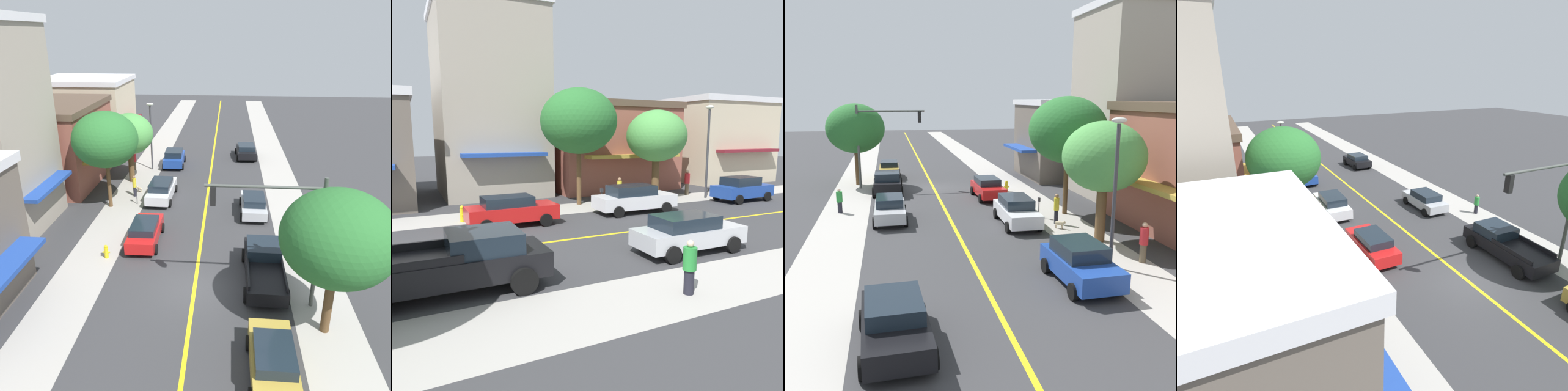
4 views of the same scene
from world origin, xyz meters
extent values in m
plane|color=#38383A|center=(0.00, 0.00, 0.00)|extent=(140.00, 140.00, 0.00)
cube|color=#ADA8A0|center=(-6.42, 0.00, 0.00)|extent=(3.03, 126.00, 0.01)
cube|color=#ADA8A0|center=(6.42, 0.00, 0.00)|extent=(3.03, 126.00, 0.01)
cube|color=yellow|center=(0.00, 0.00, 0.00)|extent=(0.20, 126.00, 0.00)
cube|color=#665B51|center=(-14.88, -3.38, 3.32)|extent=(11.79, 8.12, 6.64)
cube|color=silver|center=(-14.88, -3.38, 6.89)|extent=(12.09, 8.42, 0.50)
cube|color=#1E429E|center=(-8.30, -3.38, 2.77)|extent=(1.37, 6.17, 0.24)
cube|color=#A39989|center=(-14.88, 6.19, 6.60)|extent=(8.30, 7.34, 13.21)
cube|color=silver|center=(-14.88, 6.19, 13.46)|extent=(8.60, 7.64, 0.50)
cube|color=#1E429E|center=(-10.21, 6.19, 3.19)|extent=(1.03, 5.58, 0.24)
cube|color=#B29338|center=(-9.36, 15.66, 2.90)|extent=(1.17, 7.66, 0.24)
cylinder|color=brown|center=(6.16, -2.71, 1.48)|extent=(0.41, 0.41, 2.97)
ellipsoid|color=#286B2D|center=(6.16, -2.71, 4.78)|extent=(4.83, 4.83, 4.11)
cylinder|color=brown|center=(-7.41, 10.23, 1.76)|extent=(0.30, 0.30, 3.52)
ellipsoid|color=#286B2D|center=(-7.41, 10.23, 5.34)|extent=(4.84, 4.84, 4.12)
cylinder|color=brown|center=(-7.02, 15.95, 1.42)|extent=(0.52, 0.52, 2.85)
ellipsoid|color=#4C9947|center=(-7.02, 15.95, 4.41)|extent=(4.16, 4.16, 3.54)
cylinder|color=yellow|center=(-5.54, 2.68, 0.34)|extent=(0.24, 0.24, 0.69)
sphere|color=yellow|center=(-5.54, 2.68, 0.76)|extent=(0.22, 0.22, 0.22)
cylinder|color=yellow|center=(-5.71, 2.68, 0.38)|extent=(0.10, 0.10, 0.10)
cylinder|color=yellow|center=(-5.37, 2.68, 0.38)|extent=(0.10, 0.10, 0.10)
cylinder|color=#4C4C51|center=(-5.45, 10.85, 0.51)|extent=(0.07, 0.07, 1.01)
cube|color=#2D2D33|center=(-5.45, 10.85, 1.14)|extent=(0.12, 0.18, 0.26)
cylinder|color=#474C47|center=(5.88, -0.93, 3.37)|extent=(0.20, 0.20, 6.74)
cylinder|color=#474C47|center=(3.20, -0.93, 6.24)|extent=(5.36, 0.14, 0.14)
cube|color=black|center=(0.93, -0.93, 5.74)|extent=(0.26, 0.32, 0.90)
sphere|color=red|center=(0.93, -0.93, 6.04)|extent=(0.20, 0.20, 0.20)
sphere|color=yellow|center=(0.93, -0.93, 5.74)|extent=(0.20, 0.20, 0.20)
sphere|color=green|center=(0.93, -0.93, 5.44)|extent=(0.20, 0.20, 0.20)
cylinder|color=#38383D|center=(-5.81, 19.50, 3.11)|extent=(0.16, 0.16, 6.23)
ellipsoid|color=silver|center=(-5.81, 19.50, 6.38)|extent=(0.70, 0.36, 0.24)
cube|color=red|center=(-3.56, 4.80, 0.68)|extent=(1.82, 4.45, 0.72)
cube|color=#19232D|center=(-3.56, 4.58, 1.27)|extent=(1.58, 2.41, 0.47)
cylinder|color=black|center=(-4.46, 6.24, 0.32)|extent=(0.23, 0.64, 0.64)
cylinder|color=black|center=(-2.71, 6.27, 0.32)|extent=(0.23, 0.64, 0.64)
cylinder|color=black|center=(-4.41, 3.33, 0.32)|extent=(0.23, 0.64, 0.64)
cylinder|color=black|center=(-2.66, 3.36, 0.32)|extent=(0.23, 0.64, 0.64)
cube|color=black|center=(3.54, 24.25, 0.67)|extent=(2.09, 4.21, 0.70)
cube|color=#19232D|center=(3.55, 24.04, 1.26)|extent=(1.77, 2.30, 0.48)
cylinder|color=black|center=(2.53, 25.56, 0.32)|extent=(0.25, 0.65, 0.64)
cylinder|color=black|center=(4.42, 25.65, 0.32)|extent=(0.25, 0.65, 0.64)
cylinder|color=black|center=(2.65, 22.84, 0.32)|extent=(0.25, 0.65, 0.64)
cylinder|color=black|center=(4.55, 22.93, 0.32)|extent=(0.25, 0.65, 0.64)
cube|color=#1E429E|center=(-3.80, 20.88, 0.71)|extent=(2.02, 4.18, 0.77)
cube|color=#19232D|center=(-3.79, 20.67, 1.38)|extent=(1.73, 2.28, 0.58)
cylinder|color=black|center=(-4.78, 22.20, 0.32)|extent=(0.24, 0.65, 0.64)
cylinder|color=black|center=(-2.91, 22.27, 0.32)|extent=(0.24, 0.65, 0.64)
cylinder|color=black|center=(-4.69, 19.49, 0.32)|extent=(0.24, 0.65, 0.64)
cylinder|color=black|center=(-2.81, 19.55, 0.32)|extent=(0.24, 0.65, 0.64)
cube|color=silver|center=(-3.68, 12.09, 0.68)|extent=(1.91, 4.81, 0.73)
cube|color=#19232D|center=(-3.68, 11.85, 1.33)|extent=(1.65, 2.61, 0.56)
cylinder|color=black|center=(-4.55, 13.68, 0.32)|extent=(0.23, 0.64, 0.64)
cylinder|color=black|center=(-2.74, 13.64, 0.32)|extent=(0.23, 0.64, 0.64)
cylinder|color=black|center=(-4.62, 10.53, 0.32)|extent=(0.23, 0.64, 0.64)
cylinder|color=black|center=(-2.80, 10.49, 0.32)|extent=(0.23, 0.64, 0.64)
cube|color=#B29338|center=(3.53, -5.52, 0.70)|extent=(1.76, 4.11, 0.76)
cube|color=#19232D|center=(3.53, -5.73, 1.31)|extent=(1.54, 2.22, 0.47)
cylinder|color=black|center=(2.66, -4.16, 0.32)|extent=(0.22, 0.64, 0.64)
cylinder|color=black|center=(4.40, -4.17, 0.32)|extent=(0.22, 0.64, 0.64)
cylinder|color=black|center=(2.65, -6.88, 0.32)|extent=(0.22, 0.64, 0.64)
cylinder|color=black|center=(4.40, -6.88, 0.32)|extent=(0.22, 0.64, 0.64)
cube|color=#B7BABF|center=(3.58, 9.86, 0.64)|extent=(1.77, 4.38, 0.65)
cube|color=#19232D|center=(3.58, 9.64, 1.22)|extent=(1.55, 2.36, 0.50)
cylinder|color=black|center=(2.70, 11.30, 0.32)|extent=(0.22, 0.64, 0.64)
cylinder|color=black|center=(4.47, 11.30, 0.32)|extent=(0.22, 0.64, 0.64)
cylinder|color=black|center=(2.70, 8.42, 0.32)|extent=(0.22, 0.64, 0.64)
cylinder|color=black|center=(4.47, 8.42, 0.32)|extent=(0.22, 0.64, 0.64)
cube|color=black|center=(3.69, 1.02, 0.77)|extent=(2.03, 5.69, 0.73)
cube|color=#19232D|center=(3.69, 2.05, 1.44)|extent=(1.84, 2.06, 0.60)
cube|color=black|center=(2.76, -0.10, 1.25)|extent=(0.12, 2.95, 0.24)
cube|color=black|center=(4.59, -0.12, 1.25)|extent=(0.12, 2.95, 0.24)
cylinder|color=black|center=(2.71, 2.96, 0.40)|extent=(0.29, 0.80, 0.80)
cylinder|color=black|center=(4.69, 2.95, 0.40)|extent=(0.29, 0.80, 0.80)
cylinder|color=black|center=(2.68, -0.90, 0.40)|extent=(0.29, 0.80, 0.80)
cylinder|color=black|center=(4.66, -0.91, 0.40)|extent=(0.29, 0.80, 0.80)
cylinder|color=black|center=(-5.99, 12.42, 0.41)|extent=(0.23, 0.23, 0.82)
cylinder|color=yellow|center=(-5.99, 12.42, 1.20)|extent=(0.31, 0.31, 0.75)
sphere|color=#936B4C|center=(-5.99, 12.42, 1.69)|extent=(0.23, 0.23, 0.23)
cylinder|color=black|center=(6.74, 7.17, 0.36)|extent=(0.29, 0.29, 0.73)
cylinder|color=#288C38|center=(6.74, 7.17, 1.06)|extent=(0.39, 0.39, 0.66)
sphere|color=beige|center=(6.74, 7.17, 1.49)|extent=(0.20, 0.20, 0.20)
cylinder|color=brown|center=(-7.52, 19.23, 0.42)|extent=(0.29, 0.29, 0.85)
cylinder|color=red|center=(-7.52, 19.23, 1.24)|extent=(0.38, 0.38, 0.77)
sphere|color=tan|center=(-7.52, 19.23, 1.74)|extent=(0.24, 0.24, 0.24)
ellipsoid|color=#C6B28C|center=(-5.79, 13.40, 0.32)|extent=(0.55, 0.51, 0.23)
sphere|color=#C6B28C|center=(-6.01, 13.59, 0.39)|extent=(0.18, 0.18, 0.18)
cylinder|color=#C6B28C|center=(-5.93, 13.52, 0.10)|extent=(0.08, 0.08, 0.21)
cylinder|color=#C6B28C|center=(-5.65, 13.29, 0.10)|extent=(0.08, 0.08, 0.21)
camera|label=1|loc=(1.49, -17.65, 12.60)|focal=36.64mm
camera|label=2|loc=(14.75, 0.06, 4.53)|focal=34.99mm
camera|label=3|loc=(3.50, 36.66, 7.26)|focal=41.44mm
camera|label=4|loc=(-11.29, -11.85, 10.73)|focal=30.95mm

